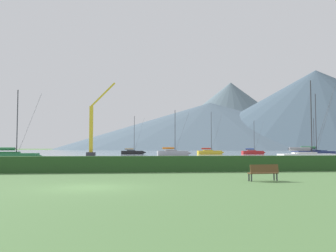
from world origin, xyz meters
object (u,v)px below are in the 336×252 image
Objects in this scene: dock_crane at (92,133)px; sailboat_slip_8 at (314,154)px; sailboat_slip_6 at (253,152)px; sailboat_slip_0 at (312,152)px; sailboat_slip_4 at (210,152)px; sailboat_slip_1 at (133,152)px; sailboat_slip_5 at (173,153)px; sailboat_slip_3 at (308,157)px; park_bench_near_path at (263,172)px; sailboat_slip_2 at (13,156)px.

sailboat_slip_8 is at bearing -23.85° from dock_crane.
dock_crane reaches higher than sailboat_slip_6.
sailboat_slip_4 is (-27.03, 4.06, -0.05)m from sailboat_slip_0.
sailboat_slip_1 is at bearing 176.91° from sailboat_slip_0.
sailboat_slip_5 is 0.87× the size of sailboat_slip_8.
sailboat_slip_3 is at bearing -110.29° from sailboat_slip_0.
sailboat_slip_1 is 20.85m from dock_crane.
sailboat_slip_4 is at bearing 23.16° from dock_crane.
sailboat_slip_0 is at bearing 8.80° from dock_crane.
park_bench_near_path is at bearing -79.52° from sailboat_slip_1.
sailboat_slip_1 is 1.05× the size of sailboat_slip_2.
sailboat_slip_3 is 25.80m from sailboat_slip_8.
sailboat_slip_5 is (-11.70, -13.18, 0.04)m from sailboat_slip_4.
sailboat_slip_4 is (-0.20, 54.42, -0.04)m from sailboat_slip_3.
sailboat_slip_0 is at bearing 54.34° from park_bench_near_path.
sailboat_slip_1 is 20.34m from sailboat_slip_5.
sailboat_slip_2 is at bearing -170.52° from sailboat_slip_8.
sailboat_slip_2 is 0.88× the size of sailboat_slip_4.
sailboat_slip_1 is at bearing 111.25° from sailboat_slip_3.
sailboat_slip_1 is 0.87× the size of sailboat_slip_8.
sailboat_slip_8 reaches higher than park_bench_near_path.
sailboat_slip_6 is at bearing 43.44° from sailboat_slip_2.
sailboat_slip_6 is 0.77× the size of sailboat_slip_8.
sailboat_slip_3 is 1.11× the size of sailboat_slip_6.
sailboat_slip_2 is 5.68× the size of park_bench_near_path.
sailboat_slip_3 is at bearing -90.81° from sailboat_slip_4.
sailboat_slip_4 reaches higher than sailboat_slip_0.
sailboat_slip_1 is (-47.69, 9.14, -0.09)m from sailboat_slip_0.
sailboat_slip_5 reaches higher than sailboat_slip_0.
dock_crane reaches higher than sailboat_slip_8.
sailboat_slip_4 is at bearing 46.23° from sailboat_slip_5.
sailboat_slip_4 is 34.39m from sailboat_slip_8.
sailboat_slip_0 is at bearing 58.82° from sailboat_slip_8.
sailboat_slip_0 is 48.56m from sailboat_slip_1.
sailboat_slip_3 is (38.57, -10.11, 0.01)m from sailboat_slip_2.
sailboat_slip_4 is 6.48× the size of park_bench_near_path.
sailboat_slip_6 is 33.80m from sailboat_slip_8.
sailboat_slip_3 reaches higher than sailboat_slip_6.
sailboat_slip_2 is at bearing 118.33° from park_bench_near_path.
park_bench_near_path is (-14.97, -24.03, -0.14)m from sailboat_slip_3.
sailboat_slip_2 is (-17.71, -49.40, 0.08)m from sailboat_slip_1.
sailboat_slip_5 is 19.01m from dock_crane.
park_bench_near_path is 0.11× the size of dock_crane.
park_bench_near_path is at bearing -54.04° from sailboat_slip_2.
sailboat_slip_2 is 0.60× the size of dock_crane.
sailboat_slip_6 is (-14.34, 5.94, -0.11)m from sailboat_slip_0.
dock_crane is (-57.22, -8.85, 4.42)m from sailboat_slip_0.
sailboat_slip_3 reaches higher than sailboat_slip_0.
sailboat_slip_3 is 0.90× the size of sailboat_slip_4.
sailboat_slip_5 is at bearing 80.98° from park_bench_near_path.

